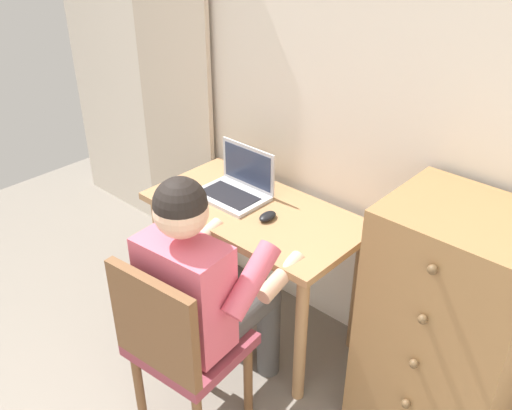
{
  "coord_description": "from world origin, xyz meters",
  "views": [
    {
      "loc": [
        1.19,
        0.17,
        2.07
      ],
      "look_at": [
        -0.26,
        1.75,
        0.83
      ],
      "focal_mm": 38.98,
      "sensor_mm": 36.0,
      "label": 1
    }
  ],
  "objects_px": {
    "laptop": "(237,186)",
    "person_seated": "(207,284)",
    "computer_mouse": "(268,216)",
    "desk_clock": "(177,197)",
    "dresser": "(445,329)",
    "chair": "(178,344)",
    "desk": "(255,230)"
  },
  "relations": [
    {
      "from": "laptop",
      "to": "person_seated",
      "type": "bearing_deg",
      "value": -56.56
    },
    {
      "from": "person_seated",
      "to": "computer_mouse",
      "type": "bearing_deg",
      "value": 101.35
    },
    {
      "from": "person_seated",
      "to": "desk_clock",
      "type": "bearing_deg",
      "value": 149.79
    },
    {
      "from": "computer_mouse",
      "to": "dresser",
      "type": "bearing_deg",
      "value": 2.11
    },
    {
      "from": "chair",
      "to": "desk_clock",
      "type": "height_order",
      "value": "chair"
    },
    {
      "from": "desk",
      "to": "chair",
      "type": "distance_m",
      "value": 0.74
    },
    {
      "from": "chair",
      "to": "desk_clock",
      "type": "relative_size",
      "value": 9.83
    },
    {
      "from": "dresser",
      "to": "person_seated",
      "type": "distance_m",
      "value": 0.97
    },
    {
      "from": "desk",
      "to": "person_seated",
      "type": "relative_size",
      "value": 0.89
    },
    {
      "from": "laptop",
      "to": "desk_clock",
      "type": "relative_size",
      "value": 3.78
    },
    {
      "from": "desk",
      "to": "laptop",
      "type": "distance_m",
      "value": 0.24
    },
    {
      "from": "chair",
      "to": "computer_mouse",
      "type": "bearing_deg",
      "value": 99.57
    },
    {
      "from": "dresser",
      "to": "person_seated",
      "type": "xyz_separation_m",
      "value": [
        -0.77,
        -0.56,
        0.14
      ]
    },
    {
      "from": "computer_mouse",
      "to": "laptop",
      "type": "bearing_deg",
      "value": 161.0
    },
    {
      "from": "laptop",
      "to": "desk",
      "type": "bearing_deg",
      "value": -14.36
    },
    {
      "from": "dresser",
      "to": "computer_mouse",
      "type": "distance_m",
      "value": 0.9
    },
    {
      "from": "chair",
      "to": "laptop",
      "type": "bearing_deg",
      "value": 117.34
    },
    {
      "from": "dresser",
      "to": "laptop",
      "type": "bearing_deg",
      "value": -179.35
    },
    {
      "from": "chair",
      "to": "laptop",
      "type": "distance_m",
      "value": 0.87
    },
    {
      "from": "computer_mouse",
      "to": "desk_clock",
      "type": "xyz_separation_m",
      "value": [
        -0.45,
        -0.16,
        -0.0
      ]
    },
    {
      "from": "chair",
      "to": "desk_clock",
      "type": "distance_m",
      "value": 0.79
    },
    {
      "from": "desk",
      "to": "dresser",
      "type": "xyz_separation_m",
      "value": [
        0.98,
        0.05,
        -0.07
      ]
    },
    {
      "from": "person_seated",
      "to": "laptop",
      "type": "xyz_separation_m",
      "value": [
        -0.36,
        0.55,
        0.1
      ]
    },
    {
      "from": "laptop",
      "to": "desk_clock",
      "type": "distance_m",
      "value": 0.3
    },
    {
      "from": "dresser",
      "to": "computer_mouse",
      "type": "xyz_separation_m",
      "value": [
        -0.87,
        -0.09,
        0.21
      ]
    },
    {
      "from": "dresser",
      "to": "laptop",
      "type": "relative_size",
      "value": 3.17
    },
    {
      "from": "person_seated",
      "to": "desk_clock",
      "type": "relative_size",
      "value": 13.36
    },
    {
      "from": "desk",
      "to": "laptop",
      "type": "relative_size",
      "value": 3.14
    },
    {
      "from": "person_seated",
      "to": "laptop",
      "type": "bearing_deg",
      "value": 123.44
    },
    {
      "from": "dresser",
      "to": "chair",
      "type": "height_order",
      "value": "dresser"
    },
    {
      "from": "desk",
      "to": "chair",
      "type": "relative_size",
      "value": 1.21
    },
    {
      "from": "person_seated",
      "to": "laptop",
      "type": "height_order",
      "value": "person_seated"
    }
  ]
}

